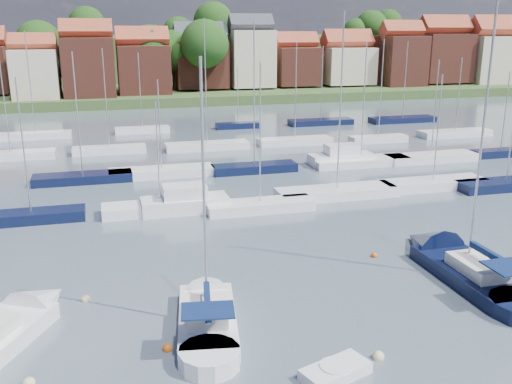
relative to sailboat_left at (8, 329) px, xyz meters
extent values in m
plane|color=#485562|center=(16.38, 37.16, -0.36)|extent=(260.00, 260.00, 0.00)
cone|color=white|center=(1.44, 2.74, -0.11)|extent=(4.14, 4.34, 2.90)
cube|color=white|center=(9.49, -1.78, -0.11)|extent=(3.77, 7.03, 1.20)
cone|color=white|center=(10.13, 2.35, -0.11)|extent=(3.25, 3.63, 2.78)
cylinder|color=white|center=(8.98, -5.08, -0.11)|extent=(3.18, 3.18, 1.20)
cube|color=silver|center=(9.42, -2.24, 0.84)|extent=(2.35, 3.05, 0.70)
cylinder|color=#B2B2B7|center=(9.56, -1.32, 6.68)|extent=(0.14, 0.14, 12.37)
cylinder|color=#B2B2B7|center=(9.28, -3.16, 1.69)|extent=(0.66, 3.68, 0.10)
cube|color=#0E1E47|center=(9.28, -3.16, 1.84)|extent=(0.83, 3.53, 0.35)
cube|color=#0E1E47|center=(9.10, -4.35, 1.99)|extent=(2.59, 2.01, 0.08)
cube|color=black|center=(25.64, -0.39, -0.11)|extent=(3.55, 8.48, 1.20)
cone|color=black|center=(25.62, 4.90, -0.11)|extent=(3.54, 4.13, 3.53)
cube|color=silver|center=(25.64, -0.98, 0.84)|extent=(2.48, 3.53, 0.70)
cylinder|color=#B2B2B7|center=(25.64, 0.19, 8.51)|extent=(0.14, 0.14, 16.03)
cylinder|color=#B2B2B7|center=(25.64, -2.16, 1.69)|extent=(0.11, 4.70, 0.10)
cube|color=#0E1E47|center=(25.64, -2.16, 1.84)|extent=(0.31, 4.47, 0.35)
cube|color=white|center=(14.07, -7.24, -0.14)|extent=(3.35, 2.34, 0.60)
cylinder|color=white|center=(14.07, -7.24, 0.03)|extent=(1.42, 1.42, 0.38)
sphere|color=#D85914|center=(7.33, -3.27, -0.36)|extent=(0.47, 0.47, 0.47)
sphere|color=beige|center=(16.49, -6.44, -0.36)|extent=(0.54, 0.54, 0.54)
sphere|color=#D85914|center=(21.67, 4.50, -0.36)|extent=(0.42, 0.42, 0.42)
sphere|color=beige|center=(24.45, -4.94, -0.36)|extent=(0.41, 0.41, 0.41)
sphere|color=beige|center=(3.56, 2.85, -0.36)|extent=(0.48, 0.48, 0.48)
cube|color=black|center=(-0.73, 17.70, -0.01)|extent=(8.01, 2.24, 1.00)
cylinder|color=#B2B2B7|center=(-0.73, 17.70, 5.57)|extent=(0.12, 0.12, 10.16)
cube|color=white|center=(9.11, 17.36, -0.01)|extent=(9.22, 2.58, 1.00)
cylinder|color=#B2B2B7|center=(9.11, 17.36, 4.58)|extent=(0.12, 0.12, 8.18)
cube|color=white|center=(17.01, 15.77, -0.01)|extent=(8.78, 2.46, 1.00)
cylinder|color=#B2B2B7|center=(17.01, 15.77, 6.02)|extent=(0.12, 0.12, 11.06)
cube|color=white|center=(24.61, 17.83, -0.01)|extent=(10.79, 3.02, 1.00)
cylinder|color=#B2B2B7|center=(24.61, 17.83, 7.93)|extent=(0.12, 0.12, 14.87)
cube|color=white|center=(34.36, 18.18, -0.01)|extent=(10.13, 2.84, 1.00)
cylinder|color=#B2B2B7|center=(34.36, 18.18, 5.29)|extent=(0.12, 0.12, 9.59)
cube|color=black|center=(40.80, 16.28, -0.01)|extent=(9.52, 2.67, 1.00)
cube|color=white|center=(11.07, 17.16, 0.14)|extent=(7.00, 2.60, 1.40)
cube|color=white|center=(11.07, 17.16, 1.24)|extent=(3.50, 2.20, 1.30)
cube|color=black|center=(2.83, 28.80, -0.01)|extent=(9.30, 2.60, 1.00)
cylinder|color=#B2B2B7|center=(2.83, 28.80, 6.23)|extent=(0.12, 0.12, 11.48)
cube|color=white|center=(10.44, 29.17, -0.01)|extent=(10.40, 2.91, 1.00)
cylinder|color=#B2B2B7|center=(10.44, 29.17, 4.88)|extent=(0.12, 0.12, 8.77)
cube|color=black|center=(19.86, 28.44, -0.01)|extent=(8.80, 2.46, 1.00)
cylinder|color=#B2B2B7|center=(19.86, 28.44, 7.66)|extent=(0.12, 0.12, 14.33)
cube|color=white|center=(31.78, 28.32, -0.01)|extent=(10.73, 3.00, 1.00)
cylinder|color=#B2B2B7|center=(31.78, 28.32, 6.56)|extent=(0.12, 0.12, 12.14)
cube|color=white|center=(40.20, 28.13, -0.01)|extent=(10.48, 2.93, 1.00)
cylinder|color=#B2B2B7|center=(40.20, 28.13, 5.63)|extent=(0.12, 0.12, 10.28)
cube|color=black|center=(49.32, 28.23, -0.01)|extent=(6.84, 1.91, 1.00)
cylinder|color=#B2B2B7|center=(49.32, 28.23, 4.91)|extent=(0.12, 0.12, 8.82)
cube|color=white|center=(29.84, 29.16, 0.14)|extent=(7.00, 2.60, 1.40)
cube|color=white|center=(29.84, 29.16, 1.24)|extent=(3.50, 2.20, 1.30)
cube|color=white|center=(-5.34, 41.37, -0.01)|extent=(9.71, 2.72, 1.00)
cylinder|color=#B2B2B7|center=(-5.34, 41.37, 7.93)|extent=(0.12, 0.12, 14.88)
cube|color=white|center=(5.54, 41.67, -0.01)|extent=(8.49, 2.38, 1.00)
cylinder|color=#B2B2B7|center=(5.54, 41.67, 6.15)|extent=(0.12, 0.12, 11.31)
cube|color=white|center=(17.17, 40.94, -0.01)|extent=(10.16, 2.85, 1.00)
cylinder|color=#B2B2B7|center=(17.17, 40.94, 7.79)|extent=(0.12, 0.12, 14.59)
cube|color=white|center=(28.55, 41.06, -0.01)|extent=(9.53, 2.67, 1.00)
cylinder|color=#B2B2B7|center=(28.55, 41.06, 6.45)|extent=(0.12, 0.12, 11.91)
cube|color=white|center=(39.53, 39.66, -0.01)|extent=(7.62, 2.13, 1.00)
cylinder|color=#B2B2B7|center=(39.53, 39.66, 6.56)|extent=(0.12, 0.12, 12.13)
cube|color=white|center=(51.60, 40.75, -0.01)|extent=(10.17, 2.85, 1.00)
cylinder|color=#B2B2B7|center=(51.60, 40.75, 5.36)|extent=(0.12, 0.12, 9.73)
cube|color=white|center=(-3.88, 53.72, -0.01)|extent=(9.24, 2.59, 1.00)
cylinder|color=#B2B2B7|center=(-3.88, 53.72, 7.08)|extent=(0.12, 0.12, 13.17)
cube|color=white|center=(10.29, 54.46, -0.01)|extent=(7.57, 2.12, 1.00)
cylinder|color=#B2B2B7|center=(10.29, 54.46, 5.61)|extent=(0.12, 0.12, 10.24)
cube|color=black|center=(24.26, 54.63, -0.01)|extent=(6.58, 1.84, 1.00)
cylinder|color=#B2B2B7|center=(24.26, 54.63, 4.50)|extent=(0.12, 0.12, 8.01)
cube|color=black|center=(37.32, 54.56, -0.01)|extent=(9.92, 2.78, 1.00)
cylinder|color=#B2B2B7|center=(37.32, 54.56, 5.95)|extent=(0.12, 0.12, 10.92)
cube|color=black|center=(50.66, 53.53, -0.01)|extent=(10.55, 2.95, 1.00)
cylinder|color=#B2B2B7|center=(50.66, 53.53, 6.25)|extent=(0.12, 0.12, 11.51)
cube|color=#375329|center=(16.38, 114.16, -0.06)|extent=(200.00, 70.00, 3.00)
cube|color=#375329|center=(16.38, 139.16, 4.64)|extent=(200.00, 60.00, 14.00)
cube|color=beige|center=(-6.37, 86.16, 5.72)|extent=(8.09, 8.80, 8.96)
cube|color=#99422C|center=(-6.37, 86.16, 11.19)|extent=(8.25, 4.00, 4.00)
cube|color=brown|center=(3.03, 87.10, 6.73)|extent=(9.36, 10.17, 10.97)
cube|color=#99422C|center=(3.03, 87.10, 13.36)|extent=(9.54, 4.63, 4.63)
cube|color=brown|center=(13.33, 88.81, 5.95)|extent=(9.90, 8.56, 9.42)
cube|color=#99422C|center=(13.33, 88.81, 11.88)|extent=(10.10, 4.90, 4.90)
cube|color=brown|center=(25.47, 93.81, 6.59)|extent=(10.59, 8.93, 9.49)
cube|color=#383A42|center=(25.47, 93.81, 12.63)|extent=(10.80, 5.24, 5.24)
cube|color=beige|center=(36.09, 92.96, 7.67)|extent=(9.01, 8.61, 11.65)
cube|color=#383A42|center=(36.09, 92.96, 14.59)|extent=(9.19, 4.46, 4.46)
cube|color=brown|center=(46.55, 94.16, 5.84)|extent=(9.10, 9.34, 8.00)
cube|color=#99422C|center=(46.55, 94.16, 10.96)|extent=(9.28, 4.50, 4.50)
cube|color=beige|center=(58.33, 93.75, 5.78)|extent=(10.86, 9.59, 7.88)
cube|color=#99422C|center=(58.33, 93.75, 11.05)|extent=(11.07, 5.37, 5.37)
cube|color=brown|center=(70.13, 91.08, 6.73)|extent=(9.18, 9.96, 10.97)
cube|color=#99422C|center=(70.13, 91.08, 13.34)|extent=(9.36, 4.54, 4.54)
cube|color=brown|center=(81.55, 92.37, 7.22)|extent=(11.39, 9.67, 10.76)
cube|color=#99422C|center=(81.55, 92.37, 14.00)|extent=(11.62, 5.64, 5.64)
cube|color=beige|center=(94.39, 90.50, 6.64)|extent=(12.95, 8.52, 10.80)
cube|color=#99422C|center=(94.39, 90.50, 13.63)|extent=(13.21, 6.41, 6.41)
cylinder|color=#382619|center=(73.15, 112.67, 8.16)|extent=(0.50, 0.50, 4.47)
sphere|color=#245119|center=(73.15, 112.67, 14.22)|extent=(8.18, 8.18, 8.18)
cylinder|color=#382619|center=(19.84, 93.09, 3.47)|extent=(0.50, 0.50, 4.46)
sphere|color=#245119|center=(19.84, 93.09, 9.52)|extent=(8.15, 8.15, 8.15)
cylinder|color=#382619|center=(31.60, 110.84, 8.22)|extent=(0.50, 0.50, 5.15)
sphere|color=#245119|center=(31.60, 110.84, 15.20)|extent=(9.41, 9.41, 9.41)
cylinder|color=#382619|center=(2.83, 113.47, 8.32)|extent=(0.50, 0.50, 4.56)
sphere|color=#245119|center=(2.83, 113.47, 14.51)|extent=(8.34, 8.34, 8.34)
cylinder|color=#382619|center=(-6.86, 102.41, 3.82)|extent=(0.50, 0.50, 5.15)
sphere|color=#245119|center=(-6.86, 102.41, 10.81)|extent=(9.42, 9.42, 9.42)
cylinder|color=#382619|center=(30.13, 101.86, 3.13)|extent=(0.50, 0.50, 3.77)
sphere|color=#245119|center=(30.13, 101.86, 8.24)|extent=(6.89, 6.89, 6.89)
cylinder|color=#382619|center=(25.42, 88.10, 3.85)|extent=(0.50, 0.50, 5.21)
sphere|color=#245119|center=(25.42, 88.10, 10.93)|extent=(9.53, 9.53, 9.53)
cylinder|color=#382619|center=(78.31, 98.78, 2.73)|extent=(0.50, 0.50, 2.97)
sphere|color=#245119|center=(78.31, 98.78, 6.77)|extent=(5.44, 5.44, 5.44)
cylinder|color=#382619|center=(15.23, 90.91, 3.66)|extent=(0.50, 0.50, 4.84)
sphere|color=#245119|center=(15.23, 90.91, 10.23)|extent=(8.85, 8.85, 8.85)
cylinder|color=#382619|center=(69.06, 112.88, 7.81)|extent=(0.50, 0.50, 3.72)
sphere|color=#245119|center=(69.06, 112.88, 12.85)|extent=(6.80, 6.80, 6.80)
cylinder|color=#382619|center=(70.43, 91.29, 3.27)|extent=(0.50, 0.50, 4.05)
sphere|color=#245119|center=(70.43, 91.29, 8.76)|extent=(7.40, 7.40, 7.40)
cylinder|color=#382619|center=(23.21, 110.45, 7.55)|extent=(0.50, 0.50, 3.93)
sphere|color=#245119|center=(23.21, 110.45, 12.89)|extent=(7.19, 7.19, 7.19)
cylinder|color=#382619|center=(47.03, 97.33, 3.16)|extent=(0.50, 0.50, 3.82)
sphere|color=#245119|center=(47.03, 97.33, 8.34)|extent=(6.99, 6.99, 6.99)
cylinder|color=#382619|center=(-1.07, 90.28, 2.98)|extent=(0.50, 0.50, 3.48)
sphere|color=#245119|center=(-1.07, 90.28, 7.71)|extent=(6.37, 6.37, 6.37)
cylinder|color=#382619|center=(73.89, 99.97, 2.74)|extent=(0.50, 0.50, 2.99)
sphere|color=#245119|center=(73.89, 99.97, 6.79)|extent=(5.46, 5.46, 5.46)
cylinder|color=#382619|center=(19.98, 96.20, 2.87)|extent=(0.50, 0.50, 3.25)
sphere|color=#245119|center=(19.98, 96.20, 7.27)|extent=(5.94, 5.94, 5.94)
cylinder|color=#382619|center=(13.32, 97.89, 2.74)|extent=(0.50, 0.50, 2.98)
sphere|color=#245119|center=(13.32, 97.89, 6.79)|extent=(5.46, 5.46, 5.46)
cylinder|color=#382619|center=(81.04, 118.90, 9.00)|extent=(0.50, 0.50, 4.29)
sphere|color=#245119|center=(81.04, 118.90, 14.82)|extent=(7.84, 7.84, 7.84)
camera|label=1|loc=(5.29, -26.94, 14.10)|focal=40.00mm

